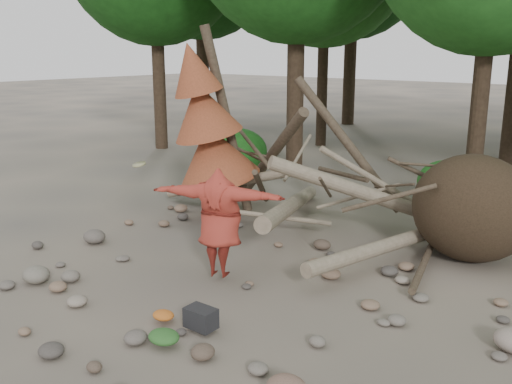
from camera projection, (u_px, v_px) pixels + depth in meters
The scene contains 11 objects.
ground at pixel (206, 299), 8.93m from camera, with size 120.00×120.00×0.00m, color #514C44.
deadfall_pile at pixel (440, 206), 10.67m from camera, with size 8.55×5.24×3.30m.
dead_conifer at pixel (208, 126), 12.86m from camera, with size 2.06×2.16×4.35m.
bush_left at pixel (238, 152), 17.54m from camera, with size 1.80×1.80×1.44m, color #185015.
bush_mid at pixel (446, 183), 14.20m from camera, with size 1.40×1.40×1.12m, color #21661D.
frisbee_thrower at pixel (219, 222), 9.45m from camera, with size 3.17×1.40×1.86m.
backpack at pixel (201, 322), 7.87m from camera, with size 0.43×0.29×0.29m, color black.
cloth_green at pixel (164, 340), 7.50m from camera, with size 0.45×0.37×0.17m, color #2A5A24.
cloth_orange at pixel (163, 318), 8.15m from camera, with size 0.34×0.28×0.12m, color #B45C1E.
boulder_front_left at pixel (36, 275), 9.51m from camera, with size 0.48×0.43×0.29m, color slate.
boulder_mid_left at pixel (94, 236), 11.45m from camera, with size 0.47×0.42×0.28m, color #5C544D.
Camera 1 is at (5.78, -5.94, 3.81)m, focal length 40.00 mm.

